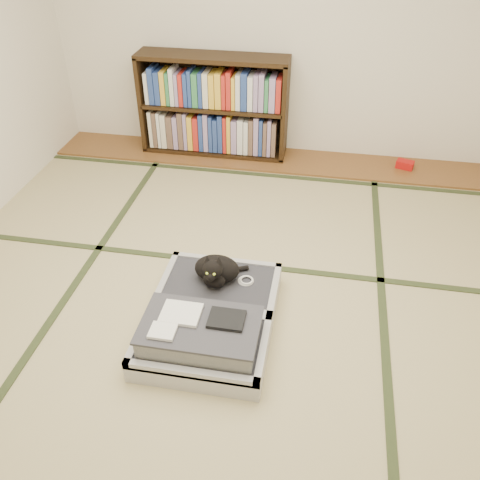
# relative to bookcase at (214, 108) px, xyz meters

# --- Properties ---
(floor) EXTENTS (4.50, 4.50, 0.00)m
(floor) POSITION_rel_bookcase_xyz_m (0.51, -2.07, -0.45)
(floor) COLOR tan
(floor) RESTS_ON ground
(wood_strip) EXTENTS (4.00, 0.50, 0.02)m
(wood_strip) POSITION_rel_bookcase_xyz_m (0.51, -0.07, -0.44)
(wood_strip) COLOR brown
(wood_strip) RESTS_ON ground
(red_item) EXTENTS (0.17, 0.13, 0.07)m
(red_item) POSITION_rel_bookcase_xyz_m (1.78, -0.04, -0.40)
(red_item) COLOR #AE100D
(red_item) RESTS_ON wood_strip
(room_shell) EXTENTS (4.50, 4.50, 4.50)m
(room_shell) POSITION_rel_bookcase_xyz_m (0.51, -2.07, 1.01)
(room_shell) COLOR white
(room_shell) RESTS_ON ground
(tatami_borders) EXTENTS (4.00, 4.50, 0.01)m
(tatami_borders) POSITION_rel_bookcase_xyz_m (0.51, -1.58, -0.45)
(tatami_borders) COLOR #2D381E
(tatami_borders) RESTS_ON ground
(bookcase) EXTENTS (1.36, 0.31, 0.92)m
(bookcase) POSITION_rel_bookcase_xyz_m (0.00, 0.00, 0.00)
(bookcase) COLOR black
(bookcase) RESTS_ON wood_strip
(suitcase) EXTENTS (0.73, 0.97, 0.29)m
(suitcase) POSITION_rel_bookcase_xyz_m (0.49, -2.33, -0.35)
(suitcase) COLOR #AAAAAF
(suitcase) RESTS_ON floor
(cat) EXTENTS (0.32, 0.33, 0.26)m
(cat) POSITION_rel_bookcase_xyz_m (0.47, -2.04, -0.21)
(cat) COLOR black
(cat) RESTS_ON suitcase
(cable_coil) EXTENTS (0.10, 0.10, 0.02)m
(cable_coil) POSITION_rel_bookcase_xyz_m (0.65, -2.00, -0.30)
(cable_coil) COLOR white
(cable_coil) RESTS_ON suitcase
(hanger) EXTENTS (0.39, 0.27, 0.01)m
(hanger) POSITION_rel_bookcase_xyz_m (0.32, -2.34, -0.44)
(hanger) COLOR black
(hanger) RESTS_ON floor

